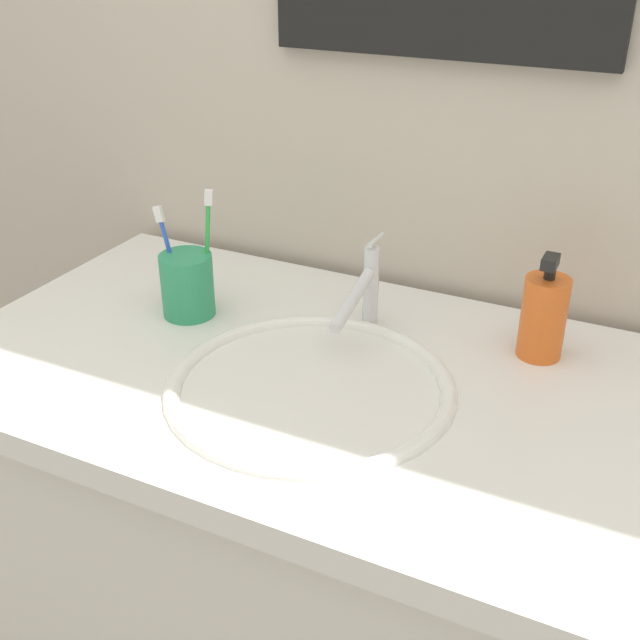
% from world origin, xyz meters
% --- Properties ---
extents(tiled_wall_back, '(2.38, 0.04, 2.40)m').
position_xyz_m(tiled_wall_back, '(0.00, 0.35, 1.20)').
color(tiled_wall_back, beige).
rests_on(tiled_wall_back, ground).
extents(vanity_counter, '(1.18, 0.62, 0.86)m').
position_xyz_m(vanity_counter, '(0.00, 0.00, 0.43)').
color(vanity_counter, silver).
rests_on(vanity_counter, ground).
extents(sink_basin, '(0.40, 0.40, 0.10)m').
position_xyz_m(sink_basin, '(-0.03, -0.05, 0.83)').
color(sink_basin, white).
rests_on(sink_basin, vanity_counter).
extents(faucet, '(0.02, 0.17, 0.14)m').
position_xyz_m(faucet, '(-0.03, 0.13, 0.93)').
color(faucet, silver).
rests_on(faucet, sink_basin).
extents(toothbrush_cup, '(0.08, 0.08, 0.10)m').
position_xyz_m(toothbrush_cup, '(-0.30, 0.06, 0.91)').
color(toothbrush_cup, '#2D9966').
rests_on(toothbrush_cup, vanity_counter).
extents(toothbrush_green, '(0.03, 0.02, 0.20)m').
position_xyz_m(toothbrush_green, '(-0.28, 0.09, 0.98)').
color(toothbrush_green, green).
rests_on(toothbrush_green, toothbrush_cup).
extents(toothbrush_blue, '(0.04, 0.02, 0.17)m').
position_xyz_m(toothbrush_blue, '(-0.33, 0.06, 0.96)').
color(toothbrush_blue, blue).
rests_on(toothbrush_blue, toothbrush_cup).
extents(soap_dispenser, '(0.06, 0.06, 0.16)m').
position_xyz_m(soap_dispenser, '(0.23, 0.18, 0.93)').
color(soap_dispenser, orange).
rests_on(soap_dispenser, vanity_counter).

